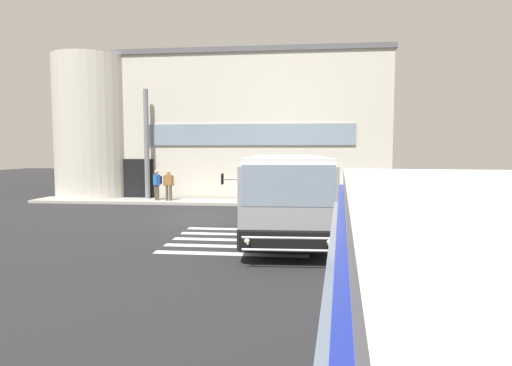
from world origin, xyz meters
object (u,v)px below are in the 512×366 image
entry_support_column (147,144)px  bus_main_foreground (286,192)px  passenger_by_doorway (169,184)px  passenger_near_column (157,183)px

entry_support_column → bus_main_foreground: size_ratio=0.55×
bus_main_foreground → entry_support_column: bearing=139.2°
entry_support_column → passenger_by_doorway: (1.51, -0.80, -2.17)m
entry_support_column → passenger_near_column: entry_support_column is taller
bus_main_foreground → passenger_near_column: size_ratio=6.73×
passenger_near_column → entry_support_column: bearing=140.4°
passenger_near_column → passenger_by_doorway: (0.69, -0.12, -0.03)m
passenger_near_column → bus_main_foreground: bearing=-41.0°
bus_main_foreground → passenger_by_doorway: 9.14m
bus_main_foreground → passenger_near_column: 9.73m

